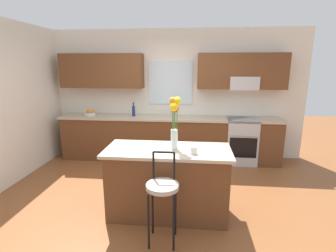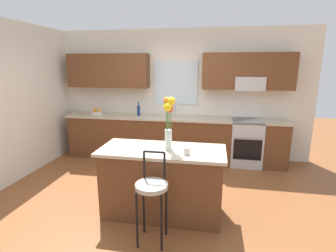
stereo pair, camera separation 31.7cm
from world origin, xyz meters
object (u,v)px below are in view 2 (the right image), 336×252
fruit_bowl_oranges (97,112)px  bottle_olive_oil (139,110)px  oven_range (246,142)px  flower_vase (169,117)px  kitchen_island (162,182)px  bar_stool_near (152,190)px  mug_ceramic (187,151)px

fruit_bowl_oranges → bottle_olive_oil: 0.95m
oven_range → flower_vase: flower_vase is taller
kitchen_island → bottle_olive_oil: bottle_olive_oil is taller
bar_stool_near → bottle_olive_oil: size_ratio=3.55×
kitchen_island → bottle_olive_oil: (-0.94, 2.08, 0.57)m
oven_range → flower_vase: size_ratio=1.37×
flower_vase → fruit_bowl_oranges: 2.89m
bar_stool_near → flower_vase: (0.09, 0.57, 0.70)m
kitchen_island → flower_vase: (0.09, 0.00, 0.88)m
oven_range → kitchen_island: same height
bar_stool_near → mug_ceramic: (0.33, 0.41, 0.33)m
fruit_bowl_oranges → mug_ceramic: bearing=-45.3°
mug_ceramic → bottle_olive_oil: 2.57m
bar_stool_near → kitchen_island: bearing=90.0°
oven_range → mug_ceramic: bearing=-113.4°
kitchen_island → bottle_olive_oil: bearing=114.2°
kitchen_island → bottle_olive_oil: size_ratio=5.49×
flower_vase → fruit_bowl_oranges: (-1.96, 2.08, -0.38)m
oven_range → mug_ceramic: (-0.96, -2.21, 0.51)m
kitchen_island → bar_stool_near: bar_stool_near is taller
bar_stool_near → fruit_bowl_oranges: fruit_bowl_oranges is taller
bar_stool_near → flower_vase: bearing=81.5°
oven_range → bar_stool_near: bearing=-116.2°
bottle_olive_oil → mug_ceramic: bearing=-60.5°
flower_vase → mug_ceramic: size_ratio=7.46×
fruit_bowl_oranges → bottle_olive_oil: bottle_olive_oil is taller
flower_vase → mug_ceramic: flower_vase is taller
kitchen_island → fruit_bowl_oranges: fruit_bowl_oranges is taller
kitchen_island → fruit_bowl_oranges: size_ratio=6.72×
flower_vase → bottle_olive_oil: bearing=116.1°
flower_vase → kitchen_island: bearing=-179.1°
mug_ceramic → flower_vase: bearing=147.5°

